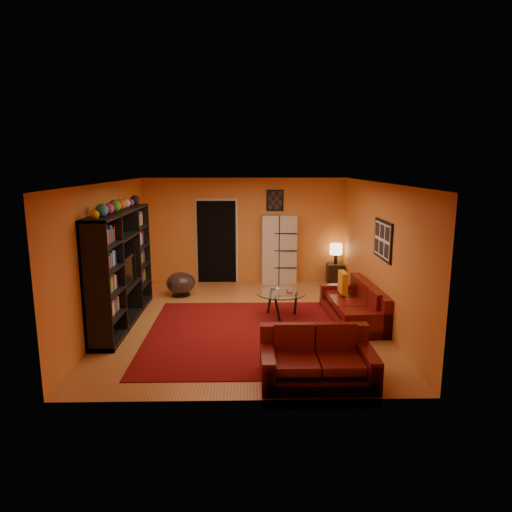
{
  "coord_description": "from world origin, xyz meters",
  "views": [
    {
      "loc": [
        0.04,
        -8.28,
        2.93
      ],
      "look_at": [
        0.22,
        0.1,
        1.23
      ],
      "focal_mm": 32.0,
      "sensor_mm": 36.0,
      "label": 1
    }
  ],
  "objects_px": {
    "tv": "(124,271)",
    "coffee_table": "(281,295)",
    "entertainment_unit": "(122,267)",
    "bowl_chair": "(181,283)",
    "storage_cabinet": "(279,249)",
    "table_lamp": "(336,250)",
    "sofa": "(357,306)",
    "side_table": "(335,274)",
    "loveseat": "(316,359)"
  },
  "relations": [
    {
      "from": "storage_cabinet",
      "to": "tv",
      "type": "bearing_deg",
      "value": -141.27
    },
    {
      "from": "storage_cabinet",
      "to": "bowl_chair",
      "type": "height_order",
      "value": "storage_cabinet"
    },
    {
      "from": "tv",
      "to": "coffee_table",
      "type": "distance_m",
      "value": 2.99
    },
    {
      "from": "sofa",
      "to": "side_table",
      "type": "height_order",
      "value": "sofa"
    },
    {
      "from": "coffee_table",
      "to": "bowl_chair",
      "type": "distance_m",
      "value": 2.63
    },
    {
      "from": "side_table",
      "to": "tv",
      "type": "bearing_deg",
      "value": -148.2
    },
    {
      "from": "coffee_table",
      "to": "table_lamp",
      "type": "xyz_separation_m",
      "value": [
        1.54,
        2.5,
        0.41
      ]
    },
    {
      "from": "bowl_chair",
      "to": "table_lamp",
      "type": "height_order",
      "value": "table_lamp"
    },
    {
      "from": "entertainment_unit",
      "to": "bowl_chair",
      "type": "bearing_deg",
      "value": 64.21
    },
    {
      "from": "bowl_chair",
      "to": "table_lamp",
      "type": "bearing_deg",
      "value": 15.09
    },
    {
      "from": "entertainment_unit",
      "to": "side_table",
      "type": "xyz_separation_m",
      "value": [
        4.53,
        2.71,
        -0.8
      ]
    },
    {
      "from": "entertainment_unit",
      "to": "storage_cabinet",
      "type": "bearing_deg",
      "value": 41.97
    },
    {
      "from": "side_table",
      "to": "table_lamp",
      "type": "distance_m",
      "value": 0.61
    },
    {
      "from": "entertainment_unit",
      "to": "storage_cabinet",
      "type": "relative_size",
      "value": 1.76
    },
    {
      "from": "side_table",
      "to": "table_lamp",
      "type": "xyz_separation_m",
      "value": [
        0.0,
        0.0,
        0.61
      ]
    },
    {
      "from": "storage_cabinet",
      "to": "side_table",
      "type": "height_order",
      "value": "storage_cabinet"
    },
    {
      "from": "loveseat",
      "to": "storage_cabinet",
      "type": "height_order",
      "value": "storage_cabinet"
    },
    {
      "from": "tv",
      "to": "sofa",
      "type": "xyz_separation_m",
      "value": [
        4.36,
        0.03,
        -0.71
      ]
    },
    {
      "from": "tv",
      "to": "bowl_chair",
      "type": "relative_size",
      "value": 1.46
    },
    {
      "from": "bowl_chair",
      "to": "coffee_table",
      "type": "bearing_deg",
      "value": -34.99
    },
    {
      "from": "loveseat",
      "to": "tv",
      "type": "bearing_deg",
      "value": 53.97
    },
    {
      "from": "bowl_chair",
      "to": "side_table",
      "type": "xyz_separation_m",
      "value": [
        3.7,
        1.0,
        -0.03
      ]
    },
    {
      "from": "tv",
      "to": "loveseat",
      "type": "height_order",
      "value": "tv"
    },
    {
      "from": "loveseat",
      "to": "table_lamp",
      "type": "distance_m",
      "value": 5.31
    },
    {
      "from": "storage_cabinet",
      "to": "loveseat",
      "type": "bearing_deg",
      "value": -92.56
    },
    {
      "from": "storage_cabinet",
      "to": "table_lamp",
      "type": "relative_size",
      "value": 3.4
    },
    {
      "from": "sofa",
      "to": "coffee_table",
      "type": "xyz_separation_m",
      "value": [
        -1.43,
        0.25,
        0.16
      ]
    },
    {
      "from": "side_table",
      "to": "bowl_chair",
      "type": "bearing_deg",
      "value": -164.91
    },
    {
      "from": "coffee_table",
      "to": "entertainment_unit",
      "type": "bearing_deg",
      "value": -176.03
    },
    {
      "from": "loveseat",
      "to": "side_table",
      "type": "xyz_separation_m",
      "value": [
        1.25,
        5.13,
        -0.03
      ]
    },
    {
      "from": "entertainment_unit",
      "to": "table_lamp",
      "type": "distance_m",
      "value": 5.28
    },
    {
      "from": "loveseat",
      "to": "bowl_chair",
      "type": "distance_m",
      "value": 4.8
    },
    {
      "from": "entertainment_unit",
      "to": "side_table",
      "type": "height_order",
      "value": "entertainment_unit"
    },
    {
      "from": "entertainment_unit",
      "to": "tv",
      "type": "xyz_separation_m",
      "value": [
        0.05,
        -0.06,
        -0.06
      ]
    },
    {
      "from": "table_lamp",
      "to": "entertainment_unit",
      "type": "bearing_deg",
      "value": -149.08
    },
    {
      "from": "entertainment_unit",
      "to": "coffee_table",
      "type": "height_order",
      "value": "entertainment_unit"
    },
    {
      "from": "bowl_chair",
      "to": "table_lamp",
      "type": "xyz_separation_m",
      "value": [
        3.7,
        1.0,
        0.57
      ]
    },
    {
      "from": "coffee_table",
      "to": "side_table",
      "type": "relative_size",
      "value": 1.95
    },
    {
      "from": "tv",
      "to": "loveseat",
      "type": "distance_m",
      "value": 4.05
    },
    {
      "from": "storage_cabinet",
      "to": "entertainment_unit",
      "type": "bearing_deg",
      "value": -142.38
    },
    {
      "from": "tv",
      "to": "coffee_table",
      "type": "relative_size",
      "value": 0.97
    },
    {
      "from": "entertainment_unit",
      "to": "side_table",
      "type": "bearing_deg",
      "value": 30.92
    },
    {
      "from": "coffee_table",
      "to": "bowl_chair",
      "type": "xyz_separation_m",
      "value": [
        -2.15,
        1.51,
        -0.16
      ]
    },
    {
      "from": "table_lamp",
      "to": "coffee_table",
      "type": "bearing_deg",
      "value": -121.65
    },
    {
      "from": "sofa",
      "to": "table_lamp",
      "type": "xyz_separation_m",
      "value": [
        0.12,
        2.75,
        0.57
      ]
    },
    {
      "from": "loveseat",
      "to": "table_lamp",
      "type": "bearing_deg",
      "value": -13.63
    },
    {
      "from": "sofa",
      "to": "side_table",
      "type": "relative_size",
      "value": 4.18
    },
    {
      "from": "tv",
      "to": "bowl_chair",
      "type": "xyz_separation_m",
      "value": [
        0.78,
        1.78,
        -0.71
      ]
    },
    {
      "from": "sofa",
      "to": "side_table",
      "type": "bearing_deg",
      "value": 84.99
    },
    {
      "from": "side_table",
      "to": "entertainment_unit",
      "type": "bearing_deg",
      "value": -149.08
    }
  ]
}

